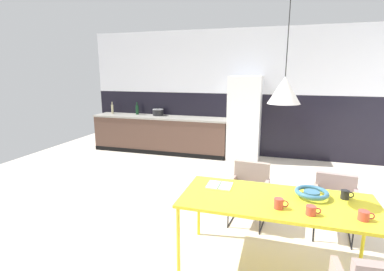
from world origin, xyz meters
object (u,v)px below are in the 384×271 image
at_px(armchair_by_stool, 335,197).
at_px(pendant_lamp_over_table_near, 284,90).
at_px(fruit_bowl, 312,193).
at_px(mug_dark_espresso, 364,216).
at_px(refrigerator_column, 244,118).
at_px(armchair_head_of_table, 249,185).
at_px(mug_glass_clear, 345,195).
at_px(mug_short_terracotta, 311,210).
at_px(open_book, 220,185).
at_px(bottle_vinegar_dark, 112,109).
at_px(cooking_pot, 158,112).
at_px(bottle_spice_small, 137,110).
at_px(dining_table, 277,204).
at_px(mug_tall_blue, 279,203).

bearing_deg(armchair_by_stool, pendant_lamp_over_table_near, 59.61).
bearing_deg(pendant_lamp_over_table_near, fruit_bowl, 29.10).
bearing_deg(mug_dark_espresso, pendant_lamp_over_table_near, 165.80).
bearing_deg(mug_dark_espresso, armchair_by_stool, 91.30).
distance_m(fruit_bowl, pendant_lamp_over_table_near, 1.06).
height_order(armchair_by_stool, pendant_lamp_over_table_near, pendant_lamp_over_table_near).
distance_m(refrigerator_column, armchair_head_of_table, 2.90).
bearing_deg(armchair_head_of_table, mug_dark_espresso, 139.73).
distance_m(mug_glass_clear, mug_short_terracotta, 0.56).
height_order(armchair_head_of_table, mug_short_terracotta, mug_short_terracotta).
relative_size(armchair_head_of_table, mug_glass_clear, 6.52).
height_order(open_book, bottle_vinegar_dark, bottle_vinegar_dark).
bearing_deg(armchair_head_of_table, mug_short_terracotta, 125.45).
bearing_deg(refrigerator_column, cooking_pot, 176.73).
bearing_deg(cooking_pot, mug_short_terracotta, -52.08).
xyz_separation_m(armchair_head_of_table, bottle_spice_small, (-3.12, 2.98, 0.51)).
height_order(dining_table, mug_dark_espresso, mug_dark_espresso).
xyz_separation_m(mug_tall_blue, bottle_vinegar_dark, (-4.16, 4.00, 0.22)).
xyz_separation_m(dining_table, mug_short_terracotta, (0.28, -0.23, 0.08)).
bearing_deg(pendant_lamp_over_table_near, armchair_by_stool, 52.73).
bearing_deg(open_book, mug_short_terracotta, -24.96).
xyz_separation_m(refrigerator_column, bottle_vinegar_dark, (-3.39, 0.09, 0.08)).
bearing_deg(armchair_head_of_table, pendant_lamp_over_table_near, 116.70).
relative_size(mug_short_terracotta, bottle_spice_small, 0.41).
xyz_separation_m(mug_short_terracotta, cooking_pot, (-3.17, 4.07, 0.18)).
bearing_deg(mug_short_terracotta, open_book, 155.04).
bearing_deg(pendant_lamp_over_table_near, bottle_spice_small, 131.71).
distance_m(mug_short_terracotta, bottle_vinegar_dark, 6.00).
xyz_separation_m(bottle_vinegar_dark, pendant_lamp_over_table_near, (4.15, -3.84, 0.78)).
height_order(cooking_pot, bottle_vinegar_dark, bottle_vinegar_dark).
height_order(fruit_bowl, mug_glass_clear, mug_glass_clear).
height_order(fruit_bowl, bottle_spice_small, bottle_spice_small).
distance_m(refrigerator_column, armchair_by_stool, 3.24).
bearing_deg(bottle_vinegar_dark, mug_dark_espresso, -39.69).
bearing_deg(bottle_vinegar_dark, refrigerator_column, -1.57).
xyz_separation_m(dining_table, mug_dark_espresso, (0.69, -0.21, 0.08)).
relative_size(open_book, bottle_spice_small, 0.84).
relative_size(fruit_bowl, cooking_pot, 1.19).
relative_size(fruit_bowl, mug_glass_clear, 2.64).
bearing_deg(bottle_vinegar_dark, armchair_head_of_table, -37.64).
bearing_deg(mug_tall_blue, bottle_spice_small, 130.71).
xyz_separation_m(armchair_head_of_table, open_book, (-0.26, -0.70, 0.24)).
bearing_deg(refrigerator_column, fruit_bowl, -73.12).
height_order(refrigerator_column, fruit_bowl, refrigerator_column).
bearing_deg(mug_tall_blue, pendant_lamp_over_table_near, 95.99).
distance_m(fruit_bowl, open_book, 0.92).
bearing_deg(cooking_pot, mug_dark_espresso, -48.48).
bearing_deg(cooking_pot, refrigerator_column, -3.27).
bearing_deg(mug_dark_espresso, mug_glass_clear, 98.81).
distance_m(armchair_head_of_table, mug_tall_blue, 1.16).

